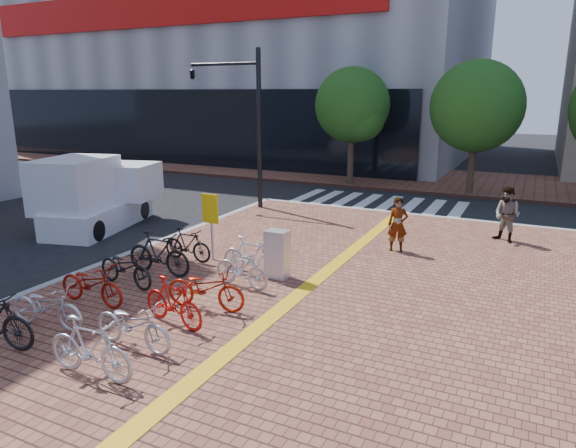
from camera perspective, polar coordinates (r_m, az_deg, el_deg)
The scene contains 22 objects.
ground at distance 11.51m, azimuth -13.32°, elevation -10.80°, with size 120.00×120.00×0.00m, color black.
kerb_north at distance 20.86m, azimuth 14.86°, elevation 0.77°, with size 14.00×0.25×0.15m, color gray.
far_sidewalk at distance 30.11m, azimuth 12.70°, elevation 5.01°, with size 70.00×8.00×0.15m, color brown.
crosswalk at distance 23.34m, azimuth 9.82°, elevation 2.30°, with size 7.50×4.00×0.01m.
street_trees at distance 25.48m, azimuth 22.57°, elevation 11.73°, with size 16.20×4.60×6.35m.
bike_1 at distance 11.66m, azimuth -25.22°, elevation -8.22°, with size 0.62×1.77×0.93m, color silver.
bike_2 at distance 12.48m, azimuth -21.00°, elevation -6.24°, with size 0.64×1.83×0.96m, color #A7160B.
bike_3 at distance 13.37m, azimuth -17.59°, elevation -4.59°, with size 0.64×1.82×0.96m, color black.
bike_4 at distance 13.89m, azimuth -14.18°, elevation -3.18°, with size 0.55×1.93×1.16m, color black.
bike_5 at distance 14.88m, azimuth -11.11°, elevation -2.26°, with size 0.45×1.58×0.95m, color black.
bike_6 at distance 9.42m, azimuth -21.17°, elevation -12.74°, with size 0.50×1.78×1.07m, color #BCBCC1.
bike_7 at distance 10.19m, azimuth -16.88°, elevation -10.64°, with size 0.63×1.80×0.94m, color #B4B4B9.
bike_8 at distance 10.91m, azimuth -12.65°, elevation -8.44°, with size 0.48×1.69×1.01m, color red.
bike_9 at distance 11.55m, azimuth -9.14°, elevation -7.03°, with size 0.65×1.87×0.98m, color #9E1D0B.
bike_10 at distance 12.70m, azimuth -5.18°, elevation -4.92°, with size 0.45×1.61×0.96m, color silver.
bike_11 at distance 13.50m, azimuth -4.16°, elevation -3.59°, with size 0.48×1.70×1.02m, color silver.
pedestrian_a at distance 15.76m, azimuth 12.09°, elevation -0.06°, with size 0.60×0.39×1.64m, color gray.
pedestrian_b at distance 17.79m, azimuth 23.17°, elevation 0.96°, with size 0.87×0.68×1.78m, color #474E5A.
utility_box at distance 13.24m, azimuth -1.21°, elevation -3.37°, with size 0.58×0.42×1.26m, color silver.
yellow_sign at distance 14.62m, azimuth -8.59°, elevation 1.04°, with size 0.52×0.12×1.92m.
traffic_light_pole at distance 21.85m, azimuth -6.73°, elevation 13.61°, with size 3.42×1.32×6.37m.
box_truck at distance 19.76m, azimuth -20.50°, elevation 3.04°, with size 2.99×4.87×2.62m.
Camera 1 is at (6.77, -7.95, 4.83)m, focal length 32.00 mm.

